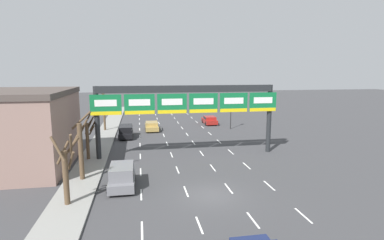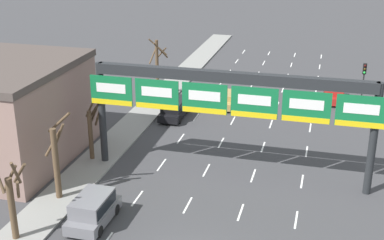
% 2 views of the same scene
% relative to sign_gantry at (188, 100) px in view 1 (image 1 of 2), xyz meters
% --- Properties ---
extents(ground_plane, '(220.00, 220.00, 0.00)m').
position_rel_sign_gantry_xyz_m(ground_plane, '(-0.00, -10.38, -5.88)').
color(ground_plane, '#3D3D3F').
extents(sidewalk_left, '(2.80, 110.00, 0.15)m').
position_rel_sign_gantry_xyz_m(sidewalk_left, '(-9.65, -10.38, -5.81)').
color(sidewalk_left, gray).
rests_on(sidewalk_left, ground_plane).
extents(lane_dashes, '(10.02, 67.00, 0.01)m').
position_rel_sign_gantry_xyz_m(lane_dashes, '(-0.00, 3.12, -5.88)').
color(lane_dashes, white).
rests_on(lane_dashes, ground_plane).
extents(sign_gantry, '(19.23, 0.70, 7.41)m').
position_rel_sign_gantry_xyz_m(sign_gantry, '(0.00, 0.00, 0.00)').
color(sign_gantry, '#232628').
rests_on(sign_gantry, ground_plane).
extents(building_near, '(9.61, 11.39, 7.17)m').
position_rel_sign_gantry_xyz_m(building_near, '(-16.16, -1.07, -2.29)').
color(building_near, gray).
rests_on(building_near, ground_plane).
extents(suv_black, '(1.84, 4.56, 1.62)m').
position_rel_sign_gantry_xyz_m(suv_black, '(-6.78, 10.16, -4.98)').
color(suv_black, black).
rests_on(suv_black, ground_plane).
extents(car_red, '(1.96, 4.20, 1.34)m').
position_rel_sign_gantry_xyz_m(car_red, '(6.69, 18.14, -5.16)').
color(car_red, maroon).
rests_on(car_red, ground_plane).
extents(suv_grey, '(1.95, 4.03, 1.76)m').
position_rel_sign_gantry_xyz_m(suv_grey, '(-6.37, -7.73, -4.91)').
color(suv_grey, slate).
rests_on(suv_grey, ground_plane).
extents(car_gold, '(1.96, 4.66, 1.32)m').
position_rel_sign_gantry_xyz_m(car_gold, '(-3.14, 14.41, -5.17)').
color(car_gold, '#A88947').
rests_on(car_gold, ground_plane).
extents(traffic_light_near_gantry, '(0.30, 0.35, 5.09)m').
position_rel_sign_gantry_xyz_m(traffic_light_near_gantry, '(8.92, 13.48, -2.27)').
color(traffic_light_near_gantry, black).
rests_on(traffic_light_near_gantry, ground_plane).
extents(tree_bare_closest, '(1.80, 1.81, 4.79)m').
position_rel_sign_gantry_xyz_m(tree_bare_closest, '(-9.73, -10.35, -3.32)').
color(tree_bare_closest, brown).
rests_on(tree_bare_closest, sidewalk_left).
extents(tree_bare_second, '(1.52, 1.27, 4.61)m').
position_rel_sign_gantry_xyz_m(tree_bare_second, '(-9.99, 0.24, -3.41)').
color(tree_bare_second, brown).
rests_on(tree_bare_second, sidewalk_left).
extents(tree_bare_third, '(1.91, 2.09, 5.84)m').
position_rel_sign_gantry_xyz_m(tree_bare_third, '(-10.01, 15.22, -2.61)').
color(tree_bare_third, brown).
rests_on(tree_bare_third, sidewalk_left).
extents(tree_bare_furthest, '(1.69, 1.09, 5.51)m').
position_rel_sign_gantry_xyz_m(tree_bare_furthest, '(-9.66, -5.58, -3.05)').
color(tree_bare_furthest, brown).
rests_on(tree_bare_furthest, sidewalk_left).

